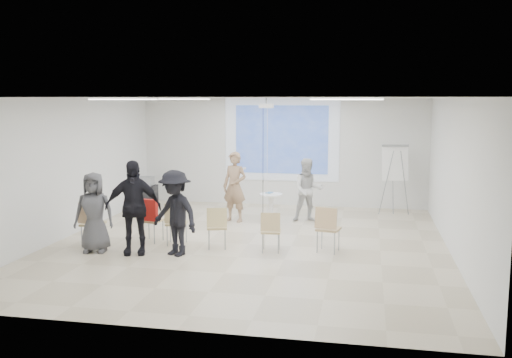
% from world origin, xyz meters
% --- Properties ---
extents(floor, '(8.00, 9.00, 0.10)m').
position_xyz_m(floor, '(0.00, 0.00, -0.05)').
color(floor, beige).
rests_on(floor, ground).
extents(ceiling, '(8.00, 9.00, 0.10)m').
position_xyz_m(ceiling, '(0.00, 0.00, 3.05)').
color(ceiling, white).
rests_on(ceiling, wall_back).
extents(wall_back, '(8.00, 0.10, 3.00)m').
position_xyz_m(wall_back, '(0.00, 4.55, 1.50)').
color(wall_back, silver).
rests_on(wall_back, floor).
extents(wall_left, '(0.10, 9.00, 3.00)m').
position_xyz_m(wall_left, '(-4.05, 0.00, 1.50)').
color(wall_left, silver).
rests_on(wall_left, floor).
extents(wall_right, '(0.10, 9.00, 3.00)m').
position_xyz_m(wall_right, '(4.05, 0.00, 1.50)').
color(wall_right, silver).
rests_on(wall_right, floor).
extents(projection_halo, '(3.20, 0.01, 2.30)m').
position_xyz_m(projection_halo, '(0.00, 4.49, 1.85)').
color(projection_halo, silver).
rests_on(projection_halo, wall_back).
extents(projection_image, '(2.60, 0.01, 1.90)m').
position_xyz_m(projection_image, '(0.00, 4.47, 1.85)').
color(projection_image, '#3355AE').
rests_on(projection_image, wall_back).
extents(pedestal_table, '(0.70, 0.70, 0.70)m').
position_xyz_m(pedestal_table, '(0.08, 2.30, 0.39)').
color(pedestal_table, white).
rests_on(pedestal_table, floor).
extents(player_left, '(0.82, 0.66, 1.94)m').
position_xyz_m(player_left, '(-0.79, 2.12, 0.97)').
color(player_left, '#A38164').
rests_on(player_left, floor).
extents(player_right, '(0.96, 0.83, 1.71)m').
position_xyz_m(player_right, '(0.97, 2.48, 0.86)').
color(player_right, silver).
rests_on(player_right, floor).
extents(controller_left, '(0.08, 0.14, 0.04)m').
position_xyz_m(controller_left, '(-0.61, 2.37, 1.28)').
color(controller_left, white).
rests_on(controller_left, player_left).
extents(controller_right, '(0.06, 0.12, 0.04)m').
position_xyz_m(controller_right, '(0.79, 2.73, 1.16)').
color(controller_right, white).
rests_on(controller_right, player_right).
extents(chair_far_left, '(0.48, 0.51, 0.93)m').
position_xyz_m(chair_far_left, '(-3.06, -0.83, 0.55)').
color(chair_far_left, tan).
rests_on(chair_far_left, floor).
extents(chair_left_mid, '(0.50, 0.53, 0.91)m').
position_xyz_m(chair_left_mid, '(-2.06, -0.26, 0.54)').
color(chair_left_mid, tan).
rests_on(chair_left_mid, floor).
extents(chair_left_inner, '(0.47, 0.50, 0.88)m').
position_xyz_m(chair_left_inner, '(-1.44, -0.37, 0.52)').
color(chair_left_inner, tan).
rests_on(chair_left_inner, floor).
extents(chair_center, '(0.50, 0.52, 0.85)m').
position_xyz_m(chair_center, '(-0.54, -0.48, 0.50)').
color(chair_center, tan).
rests_on(chair_center, floor).
extents(chair_right_inner, '(0.42, 0.44, 0.81)m').
position_xyz_m(chair_right_inner, '(0.56, -0.55, 0.48)').
color(chair_right_inner, tan).
rests_on(chair_right_inner, floor).
extents(chair_right_far, '(0.51, 0.53, 0.91)m').
position_xyz_m(chair_right_far, '(1.64, -0.36, 0.54)').
color(chair_right_far, tan).
rests_on(chair_right_far, floor).
extents(red_jacket, '(0.47, 0.19, 0.44)m').
position_xyz_m(red_jacket, '(-2.04, -0.40, 0.72)').
color(red_jacket, '#B21B15').
rests_on(red_jacket, chair_left_mid).
extents(laptop, '(0.35, 0.28, 0.03)m').
position_xyz_m(laptop, '(-1.45, -0.27, 0.47)').
color(laptop, black).
rests_on(laptop, chair_left_inner).
extents(audience_left, '(1.36, 1.00, 2.09)m').
position_xyz_m(audience_left, '(-2.02, -1.14, 1.05)').
color(audience_left, black).
rests_on(audience_left, floor).
extents(audience_mid, '(1.37, 1.14, 1.87)m').
position_xyz_m(audience_mid, '(-1.20, -1.08, 0.93)').
color(audience_mid, black).
rests_on(audience_mid, floor).
extents(audience_outer, '(0.94, 0.71, 1.76)m').
position_xyz_m(audience_outer, '(-2.84, -1.14, 0.88)').
color(audience_outer, '#505054').
rests_on(audience_outer, floor).
extents(flipchart_easel, '(0.78, 0.60, 1.82)m').
position_xyz_m(flipchart_easel, '(3.06, 3.67, 1.34)').
color(flipchart_easel, gray).
rests_on(flipchart_easel, floor).
extents(av_cart, '(0.56, 0.45, 0.82)m').
position_xyz_m(av_cart, '(-3.69, 3.62, 0.38)').
color(av_cart, black).
rests_on(av_cart, floor).
extents(ceiling_projector, '(0.30, 0.25, 3.00)m').
position_xyz_m(ceiling_projector, '(0.10, 1.49, 2.69)').
color(ceiling_projector, white).
rests_on(ceiling_projector, ceiling).
extents(fluor_panel_nw, '(1.20, 0.30, 0.02)m').
position_xyz_m(fluor_panel_nw, '(-2.00, 2.00, 2.97)').
color(fluor_panel_nw, white).
rests_on(fluor_panel_nw, ceiling).
extents(fluor_panel_ne, '(1.20, 0.30, 0.02)m').
position_xyz_m(fluor_panel_ne, '(2.00, 2.00, 2.97)').
color(fluor_panel_ne, white).
rests_on(fluor_panel_ne, ceiling).
extents(fluor_panel_sw, '(1.20, 0.30, 0.02)m').
position_xyz_m(fluor_panel_sw, '(-2.00, -1.50, 2.97)').
color(fluor_panel_sw, white).
rests_on(fluor_panel_sw, ceiling).
extents(fluor_panel_se, '(1.20, 0.30, 0.02)m').
position_xyz_m(fluor_panel_se, '(2.00, -1.50, 2.97)').
color(fluor_panel_se, white).
rests_on(fluor_panel_se, ceiling).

